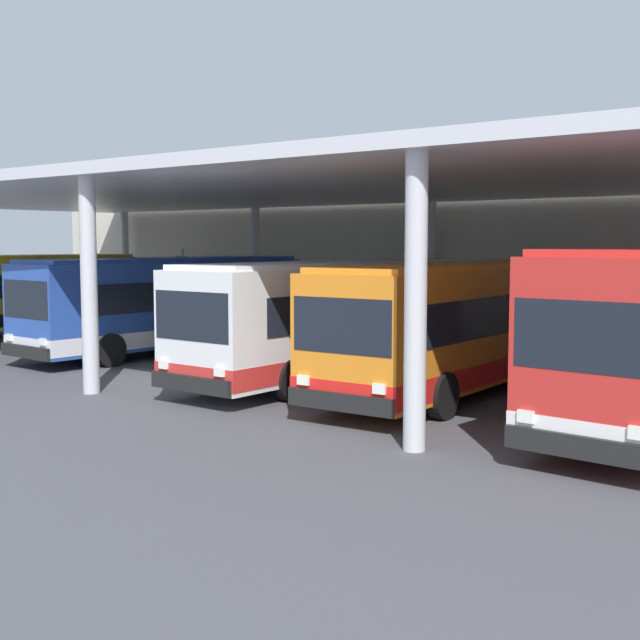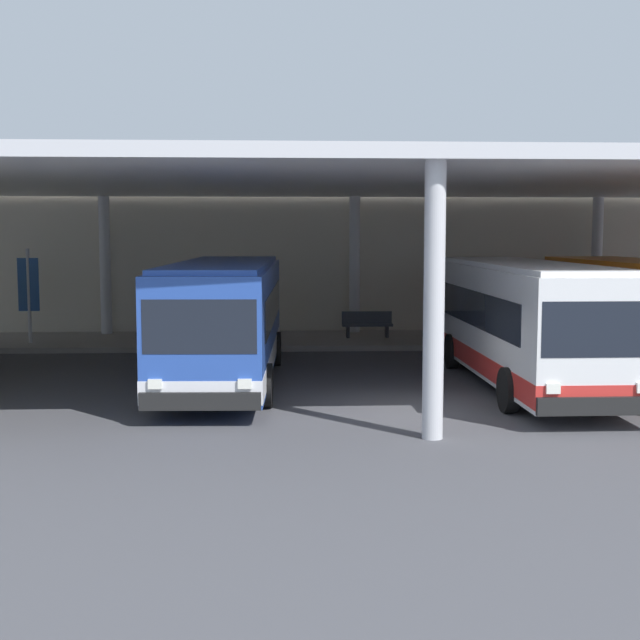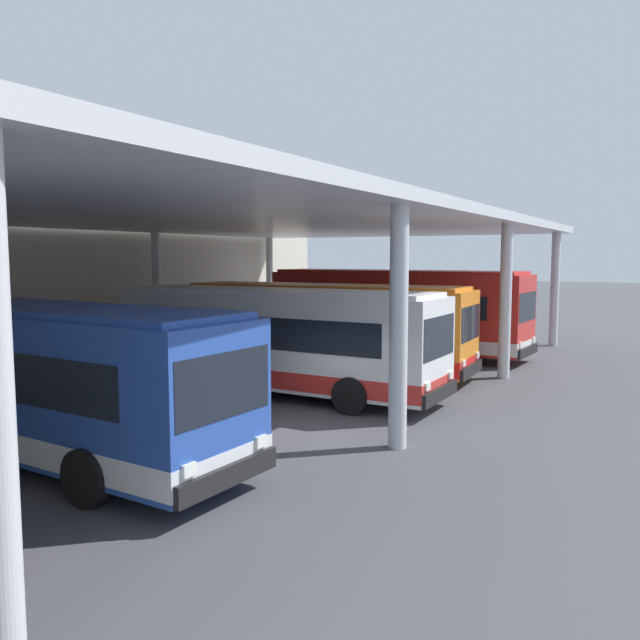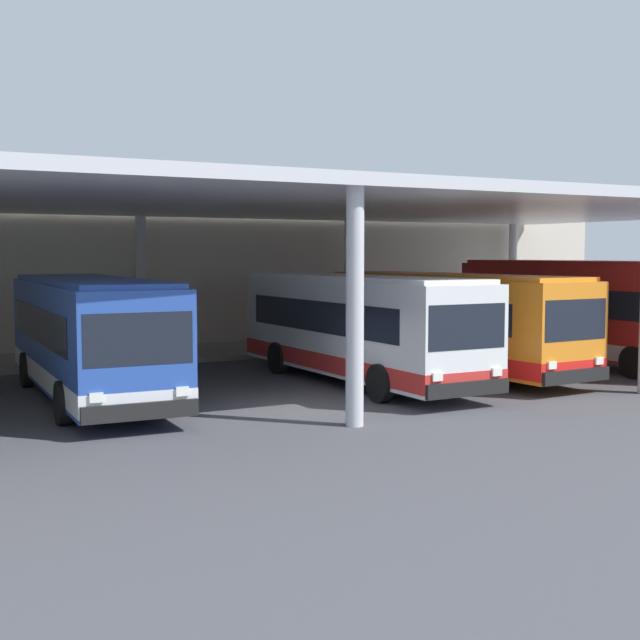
% 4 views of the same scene
% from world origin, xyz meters
% --- Properties ---
extents(ground_plane, '(200.00, 200.00, 0.00)m').
position_xyz_m(ground_plane, '(0.00, 0.00, 0.00)').
color(ground_plane, '#47474C').
extents(platform_kerb, '(42.00, 4.50, 0.18)m').
position_xyz_m(platform_kerb, '(0.00, 11.75, 0.09)').
color(platform_kerb, gray).
rests_on(platform_kerb, ground).
extents(station_building_facade, '(48.00, 1.60, 6.50)m').
position_xyz_m(station_building_facade, '(0.00, 15.00, 3.25)').
color(station_building_facade, beige).
rests_on(station_building_facade, ground).
extents(canopy_shelter, '(40.00, 17.00, 5.55)m').
position_xyz_m(canopy_shelter, '(0.00, 5.50, 5.29)').
color(canopy_shelter, silver).
rests_on(canopy_shelter, ground).
extents(bus_second_bay, '(3.00, 10.62, 3.17)m').
position_xyz_m(bus_second_bay, '(-4.31, 3.83, 1.66)').
color(bus_second_bay, '#284CA8').
rests_on(bus_second_bay, ground).
extents(bus_middle_bay, '(2.76, 10.54, 3.17)m').
position_xyz_m(bus_middle_bay, '(3.33, 2.94, 1.66)').
color(bus_middle_bay, white).
rests_on(bus_middle_bay, ground).
extents(bus_far_bay, '(3.08, 10.64, 3.17)m').
position_xyz_m(bus_far_bay, '(6.94, 3.27, 1.66)').
color(bus_far_bay, orange).
rests_on(bus_far_bay, ground).
extents(bus_departing, '(3.12, 11.44, 3.57)m').
position_xyz_m(bus_departing, '(12.58, 2.99, 1.84)').
color(bus_departing, red).
rests_on(bus_departing, ground).
extents(bench_waiting, '(1.80, 0.45, 0.92)m').
position_xyz_m(bench_waiting, '(0.30, 11.82, 0.66)').
color(bench_waiting, '#383D47').
rests_on(bench_waiting, platform_kerb).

